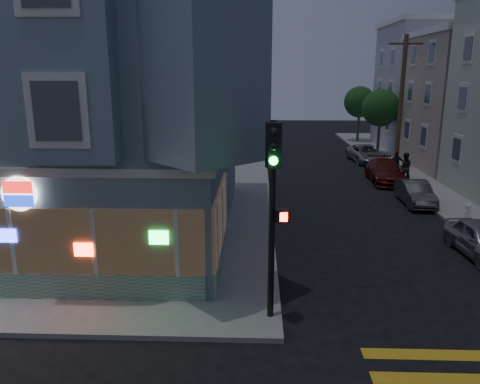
# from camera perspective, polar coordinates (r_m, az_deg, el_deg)

# --- Properties ---
(sidewalk_nw) EXTENTS (33.00, 42.00, 0.15)m
(sidewalk_nw) POSITION_cam_1_polar(r_m,az_deg,el_deg) (35.93, -23.98, 2.47)
(sidewalk_nw) COLOR gray
(sidewalk_nw) RESTS_ON ground
(corner_building) EXTENTS (14.60, 14.60, 11.40)m
(corner_building) POSITION_cam_1_polar(r_m,az_deg,el_deg) (21.28, -21.17, 11.03)
(corner_building) COLOR gray
(corner_building) RESTS_ON sidewalk_nw
(row_house_d) EXTENTS (12.00, 8.60, 10.50)m
(row_house_d) POSITION_cam_1_polar(r_m,az_deg,el_deg) (45.96, 24.66, 11.45)
(row_house_d) COLOR #AEA9BA
(row_house_d) RESTS_ON sidewalk_ne
(utility_pole) EXTENTS (2.20, 0.30, 9.00)m
(utility_pole) POSITION_cam_1_polar(r_m,az_deg,el_deg) (34.07, 19.04, 10.38)
(utility_pole) COLOR #4C3826
(utility_pole) RESTS_ON sidewalk_ne
(street_tree_near) EXTENTS (3.00, 3.00, 5.30)m
(street_tree_near) POSITION_cam_1_polar(r_m,az_deg,el_deg) (39.95, 16.76, 9.78)
(street_tree_near) COLOR #4C3826
(street_tree_near) RESTS_ON sidewalk_ne
(street_tree_far) EXTENTS (3.00, 3.00, 5.30)m
(street_tree_far) POSITION_cam_1_polar(r_m,az_deg,el_deg) (47.72, 14.38, 10.58)
(street_tree_far) COLOR #4C3826
(street_tree_far) RESTS_ON sidewalk_ne
(pedestrian_a) EXTENTS (0.99, 0.82, 1.85)m
(pedestrian_a) POSITION_cam_1_polar(r_m,az_deg,el_deg) (30.33, 19.43, 2.84)
(pedestrian_a) COLOR black
(pedestrian_a) RESTS_ON sidewalk_ne
(pedestrian_b) EXTENTS (1.04, 0.65, 1.65)m
(pedestrian_b) POSITION_cam_1_polar(r_m,az_deg,el_deg) (31.93, 18.54, 3.27)
(pedestrian_b) COLOR black
(pedestrian_b) RESTS_ON sidewalk_ne
(parked_car_b) EXTENTS (1.39, 3.75, 1.22)m
(parked_car_b) POSITION_cam_1_polar(r_m,az_deg,el_deg) (26.01, 20.59, -0.12)
(parked_car_b) COLOR #3C3E41
(parked_car_b) RESTS_ON ground
(parked_car_c) EXTENTS (2.09, 4.78, 1.37)m
(parked_car_c) POSITION_cam_1_polar(r_m,az_deg,el_deg) (30.78, 17.27, 2.42)
(parked_car_c) COLOR maroon
(parked_car_c) RESTS_ON ground
(parked_car_d) EXTENTS (2.60, 4.87, 1.30)m
(parked_car_d) POSITION_cam_1_polar(r_m,az_deg,el_deg) (37.38, 15.17, 4.53)
(parked_car_d) COLOR #969B9F
(parked_car_d) RESTS_ON ground
(traffic_signal) EXTENTS (0.67, 0.60, 5.40)m
(traffic_signal) POSITION_cam_1_polar(r_m,az_deg,el_deg) (11.98, 4.10, 0.31)
(traffic_signal) COLOR black
(traffic_signal) RESTS_ON sidewalk_nw
(fire_hydrant) EXTENTS (0.42, 0.24, 0.73)m
(fire_hydrant) POSITION_cam_1_polar(r_m,az_deg,el_deg) (23.95, 26.04, -2.06)
(fire_hydrant) COLOR white
(fire_hydrant) RESTS_ON sidewalk_ne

